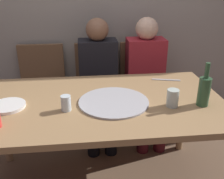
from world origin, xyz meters
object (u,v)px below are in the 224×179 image
Objects in this scene: guest_in_sweater at (99,77)px; dining_table at (98,110)px; tumbler_near at (66,103)px; tumbler_far at (173,98)px; chair_right at (143,82)px; guest_in_beanie at (147,75)px; pizza_tray at (114,102)px; wine_bottle at (204,90)px; table_knife at (166,80)px; plate_stack at (8,106)px; chair_left at (42,86)px; chair_middle at (98,83)px.

dining_table is at bearing 86.08° from guest_in_sweater.
tumbler_far reaches higher than tumbler_near.
guest_in_beanie reaches higher than chair_right.
wine_bottle is at bearing -9.69° from pizza_tray.
chair_right reaches higher than table_knife.
guest_in_beanie reaches higher than wine_bottle.
dining_table is at bearing -138.19° from table_knife.
guest_in_sweater reaches higher than plate_stack.
wine_bottle is at bearing 98.54° from chair_right.
guest_in_sweater reaches higher than table_knife.
chair_right reaches higher than tumbler_near.
tumbler_far is at bearing -5.39° from plate_stack.
wine_bottle is 2.90× the size of tumbler_near.
guest_in_sweater is (0.05, 0.72, -0.04)m from dining_table.
chair_left is at bearing 139.01° from wine_bottle.
table_knife is (0.46, 0.35, -0.00)m from pizza_tray.
chair_left reaches higher than plate_stack.
chair_right is (0.05, 1.01, -0.29)m from tumbler_far.
guest_in_sweater is at bearing 164.69° from chair_left.
wine_bottle is 1.58m from chair_left.
pizza_tray reaches higher than table_knife.
tumbler_far reaches higher than plate_stack.
guest_in_sweater and guest_in_beanie have the same top height.
wine_bottle is at bearing -1.54° from tumbler_near.
table_knife is 0.67m from guest_in_sweater.
plate_stack reaches higher than dining_table.
chair_left is (-1.16, 1.01, -0.34)m from wine_bottle.
plate_stack is 1.18m from table_knife.
table_knife is 0.19× the size of guest_in_beanie.
plate_stack is at bearing -149.82° from table_knife.
tumbler_near is 1.06m from chair_middle.
guest_in_beanie reaches higher than plate_stack.
guest_in_sweater is 1.00× the size of guest_in_beanie.
guest_in_sweater is at bearing 125.37° from wine_bottle.
dining_table is 1.02m from chair_right.
tumbler_near is at bearing 178.42° from tumbler_far.
table_knife reaches higher than dining_table.
chair_middle reaches higher than tumbler_near.
guest_in_sweater is at bearing 90.00° from chair_middle.
chair_left is (-1.06, 0.57, -0.24)m from table_knife.
tumbler_far is 1.42m from chair_left.
table_knife is 0.43m from guest_in_beanie.
plate_stack is 0.24× the size of chair_middle.
chair_right is 0.77× the size of guest_in_beanie.
chair_middle is at bearing -90.00° from guest_in_sweater.
tumbler_far reaches higher than dining_table.
chair_middle is 0.77× the size of guest_in_sweater.
guest_in_beanie is (0.00, -0.15, 0.13)m from chair_right.
wine_bottle reaches higher than pizza_tray.
chair_right is at bearing 66.00° from pizza_tray.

